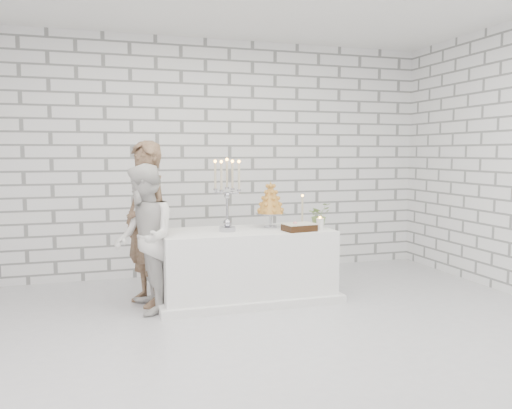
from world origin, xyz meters
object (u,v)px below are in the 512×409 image
object	(u,v)px
groom	(146,223)
candelabra	(227,195)
croquembouche	(271,204)
bride	(144,239)
cake_table	(246,265)

from	to	relation	value
groom	candelabra	world-z (taller)	groom
groom	croquembouche	size ratio (longest dim) A/B	3.34
bride	candelabra	xyz separation A→B (m)	(0.86, 0.11, 0.40)
groom	bride	bearing A→B (deg)	-32.67
bride	candelabra	size ratio (longest dim) A/B	1.92
candelabra	croquembouche	size ratio (longest dim) A/B	1.50
cake_table	candelabra	world-z (taller)	candelabra
cake_table	bride	bearing A→B (deg)	-172.63
groom	candelabra	distance (m)	0.88
bride	croquembouche	world-z (taller)	bride
groom	croquembouche	xyz separation A→B (m)	(1.34, -0.02, 0.16)
groom	croquembouche	bearing A→B (deg)	65.52
candelabra	croquembouche	bearing A→B (deg)	15.37
groom	bride	size ratio (longest dim) A/B	1.15
cake_table	bride	world-z (taller)	bride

